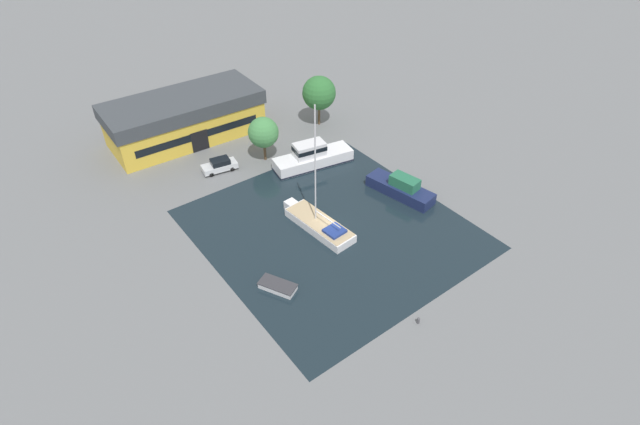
% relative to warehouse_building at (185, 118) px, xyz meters
% --- Properties ---
extents(ground_plane, '(440.00, 440.00, 0.00)m').
position_rel_warehouse_building_xyz_m(ground_plane, '(3.76, -28.54, -3.09)').
color(ground_plane, slate).
extents(water_canal, '(26.67, 28.17, 0.01)m').
position_rel_warehouse_building_xyz_m(water_canal, '(3.76, -28.54, -3.09)').
color(water_canal, black).
rests_on(water_canal, ground).
extents(warehouse_building, '(21.55, 10.00, 6.11)m').
position_rel_warehouse_building_xyz_m(warehouse_building, '(0.00, 0.00, 0.00)').
color(warehouse_building, gold).
rests_on(warehouse_building, ground).
extents(quay_tree_near_building, '(4.00, 4.00, 6.10)m').
position_rel_warehouse_building_xyz_m(quay_tree_near_building, '(5.63, -11.81, 0.99)').
color(quay_tree_near_building, brown).
rests_on(quay_tree_near_building, ground).
extents(quay_tree_by_water, '(4.86, 4.86, 7.43)m').
position_rel_warehouse_building_xyz_m(quay_tree_by_water, '(17.32, -8.26, 1.89)').
color(quay_tree_by_water, brown).
rests_on(quay_tree_by_water, ground).
extents(parked_car, '(4.72, 2.60, 1.68)m').
position_rel_warehouse_building_xyz_m(parked_car, '(-0.48, -10.57, -2.26)').
color(parked_car, silver).
rests_on(parked_car, ground).
extents(sailboat_moored, '(3.59, 10.12, 14.79)m').
position_rel_warehouse_building_xyz_m(sailboat_moored, '(2.73, -27.53, -2.45)').
color(sailboat_moored, white).
rests_on(sailboat_moored, water_canal).
extents(motor_cruiser, '(10.98, 4.97, 3.36)m').
position_rel_warehouse_building_xyz_m(motor_cruiser, '(9.83, -16.70, -1.88)').
color(motor_cruiser, white).
rests_on(motor_cruiser, water_canal).
extents(small_dinghy, '(3.16, 4.04, 0.66)m').
position_rel_warehouse_building_xyz_m(small_dinghy, '(-5.96, -32.48, -2.75)').
color(small_dinghy, silver).
rests_on(small_dinghy, water_canal).
extents(cabin_boat, '(4.09, 8.90, 2.69)m').
position_rel_warehouse_building_xyz_m(cabin_boat, '(14.42, -28.51, -2.11)').
color(cabin_boat, '#19234C').
rests_on(cabin_boat, water_canal).
extents(mooring_bollard, '(0.28, 0.28, 0.68)m').
position_rel_warehouse_building_xyz_m(mooring_bollard, '(1.86, -43.66, -2.73)').
color(mooring_bollard, '#47474C').
rests_on(mooring_bollard, ground).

